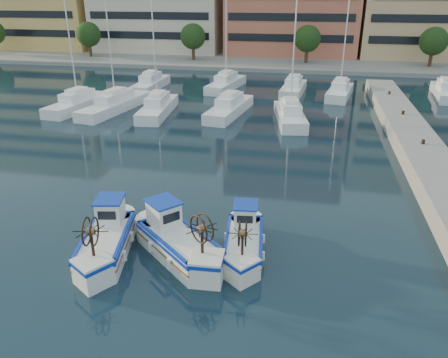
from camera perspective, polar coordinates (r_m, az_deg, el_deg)
ground at (r=20.81m, az=-4.60°, el=-8.61°), size 300.00×300.00×0.00m
quay at (r=28.15m, az=26.72°, el=-0.91°), size 3.00×60.00×1.20m
yacht_marina at (r=46.86m, az=0.75°, el=10.53°), size 40.55×22.27×11.50m
fishing_boat_a at (r=20.47m, az=-15.06°, el=-7.44°), size 2.68×4.72×2.86m
fishing_boat_b at (r=19.71m, az=-6.14°, el=-7.92°), size 4.61×4.41×2.93m
fishing_boat_c at (r=19.86m, az=2.64°, el=-7.87°), size 2.06×4.17×2.55m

